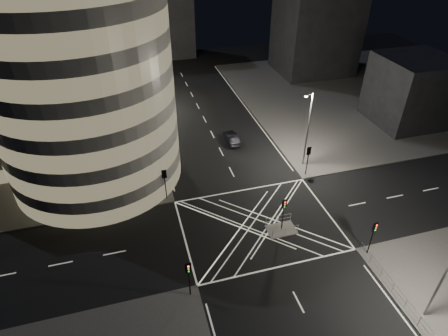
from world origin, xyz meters
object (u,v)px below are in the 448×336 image
object	(u,v)px
central_island	(281,230)
traffic_signal_island	(284,209)
traffic_signal_nr	(374,232)
street_lamp_left_far	(137,81)
street_lamp_right_near	(446,271)
street_lamp_left_near	(151,137)
traffic_signal_fl	(165,179)
traffic_signal_fr	(308,156)
street_lamp_right_far	(308,128)
sedan	(231,138)
traffic_signal_nl	(189,273)

from	to	relation	value
central_island	traffic_signal_island	distance (m)	2.84
central_island	traffic_signal_nr	size ratio (longest dim) A/B	0.75
street_lamp_left_far	street_lamp_right_near	world-z (taller)	same
street_lamp_left_near	street_lamp_right_near	bearing A→B (deg)	-54.03
traffic_signal_fl	traffic_signal_island	distance (m)	13.62
street_lamp_left_far	street_lamp_right_near	xyz separation A→B (m)	(18.87, -44.00, 0.00)
traffic_signal_fr	street_lamp_right_near	size ratio (longest dim) A/B	0.40
street_lamp_left_near	street_lamp_right_near	xyz separation A→B (m)	(18.87, -26.00, 0.00)
street_lamp_right_far	sedan	world-z (taller)	street_lamp_right_far
traffic_signal_nr	traffic_signal_nl	bearing A→B (deg)	180.00
central_island	street_lamp_left_far	xyz separation A→B (m)	(-11.44, 31.50, 5.47)
traffic_signal_fl	traffic_signal_nr	distance (m)	22.24
traffic_signal_fr	street_lamp_right_far	xyz separation A→B (m)	(0.64, 2.20, 2.63)
traffic_signal_island	traffic_signal_nl	bearing A→B (deg)	-153.86
traffic_signal_nl	traffic_signal_nr	xyz separation A→B (m)	(17.60, 0.00, 0.00)
central_island	street_lamp_left_near	world-z (taller)	street_lamp_left_near
street_lamp_right_near	sedan	size ratio (longest dim) A/B	2.36
traffic_signal_nr	street_lamp_right_near	world-z (taller)	street_lamp_right_near
central_island	street_lamp_right_far	distance (m)	13.98
traffic_signal_fr	street_lamp_right_near	world-z (taller)	street_lamp_right_near
street_lamp_left_far	street_lamp_right_far	distance (m)	28.23
traffic_signal_island	street_lamp_right_far	xyz separation A→B (m)	(7.44, 10.50, 2.63)
central_island	traffic_signal_fr	size ratio (longest dim) A/B	0.75
street_lamp_right_far	traffic_signal_island	bearing A→B (deg)	-125.30
sedan	street_lamp_right_near	bearing A→B (deg)	103.23
traffic_signal_fl	street_lamp_left_near	distance (m)	5.86
street_lamp_right_far	traffic_signal_nr	bearing A→B (deg)	-92.30
traffic_signal_nl	sedan	distance (m)	26.32
street_lamp_right_near	central_island	bearing A→B (deg)	120.75
street_lamp_left_far	traffic_signal_fr	bearing A→B (deg)	-51.83
traffic_signal_nl	street_lamp_right_near	distance (m)	19.78
street_lamp_left_near	street_lamp_right_far	size ratio (longest dim) A/B	1.00
street_lamp_right_near	sedan	xyz separation A→B (m)	(-7.34, 31.06, -4.84)
traffic_signal_fr	traffic_signal_nr	size ratio (longest dim) A/B	1.00
traffic_signal_nl	street_lamp_right_far	xyz separation A→B (m)	(18.24, 15.80, 2.63)
traffic_signal_fl	traffic_signal_nl	world-z (taller)	same
traffic_signal_island	traffic_signal_fr	bearing A→B (deg)	50.67
traffic_signal_island	sedan	bearing A→B (deg)	89.69
central_island	street_lamp_left_near	distance (m)	18.52
traffic_signal_fl	street_lamp_left_near	size ratio (longest dim) A/B	0.40
central_island	traffic_signal_fl	bearing A→B (deg)	142.46
traffic_signal_island	street_lamp_left_near	distance (m)	17.89
street_lamp_left_near	sedan	world-z (taller)	street_lamp_left_near
street_lamp_right_far	sedan	size ratio (longest dim) A/B	2.36
central_island	traffic_signal_fl	size ratio (longest dim) A/B	0.75
street_lamp_left_far	street_lamp_right_far	xyz separation A→B (m)	(18.87, -21.00, 0.00)
traffic_signal_nr	sedan	size ratio (longest dim) A/B	0.94
sedan	street_lamp_left_far	bearing A→B (deg)	-48.35
central_island	street_lamp_right_near	world-z (taller)	street_lamp_right_near
traffic_signal_fr	street_lamp_left_near	size ratio (longest dim) A/B	0.40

